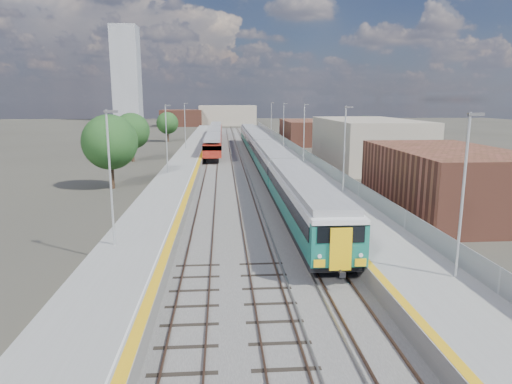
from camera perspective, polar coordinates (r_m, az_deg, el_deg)
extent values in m
plane|color=#47443A|center=(67.84, -0.77, 3.81)|extent=(320.00, 320.00, 0.00)
cube|color=#565451|center=(70.22, -2.73, 4.08)|extent=(10.50, 155.00, 0.06)
cube|color=#4C3323|center=(72.83, -0.40, 4.42)|extent=(0.07, 160.00, 0.14)
cube|color=#4C3323|center=(72.94, 0.74, 4.43)|extent=(0.07, 160.00, 0.14)
cube|color=#4C3323|center=(72.68, -3.16, 4.39)|extent=(0.07, 160.00, 0.14)
cube|color=#4C3323|center=(72.72, -2.02, 4.41)|extent=(0.07, 160.00, 0.14)
cube|color=#4C3323|center=(72.70, -5.93, 4.35)|extent=(0.07, 160.00, 0.14)
cube|color=#4C3323|center=(72.67, -4.79, 4.37)|extent=(0.07, 160.00, 0.14)
cube|color=gray|center=(72.81, -0.66, 4.41)|extent=(0.08, 160.00, 0.10)
cube|color=gray|center=(72.73, -1.76, 4.40)|extent=(0.08, 160.00, 0.10)
cube|color=slate|center=(70.75, 3.36, 4.51)|extent=(4.70, 155.00, 1.00)
cube|color=gray|center=(70.69, 3.37, 4.92)|extent=(4.70, 155.00, 0.03)
cube|color=gold|center=(70.45, 1.67, 4.93)|extent=(0.40, 155.00, 0.01)
cube|color=gray|center=(70.95, 5.14, 5.40)|extent=(0.06, 155.00, 1.20)
cylinder|color=#9EA0A3|center=(22.30, 24.41, -0.61)|extent=(0.12, 0.12, 7.50)
cube|color=#4C4C4F|center=(22.02, 25.78, 8.73)|extent=(0.70, 0.18, 0.14)
cylinder|color=#9EA0A3|center=(40.77, 10.99, 5.25)|extent=(0.12, 0.12, 7.50)
cube|color=#4C4C4F|center=(40.61, 11.53, 10.37)|extent=(0.70, 0.18, 0.14)
cylinder|color=#9EA0A3|center=(60.22, 6.02, 7.34)|extent=(0.12, 0.12, 7.50)
cube|color=#4C4C4F|center=(60.12, 6.33, 10.81)|extent=(0.70, 0.18, 0.14)
cylinder|color=#9EA0A3|center=(79.94, 3.47, 8.38)|extent=(0.12, 0.12, 7.50)
cube|color=#4C4C4F|center=(79.87, 3.68, 11.00)|extent=(0.70, 0.18, 0.14)
cylinder|color=#9EA0A3|center=(99.78, 1.92, 9.01)|extent=(0.12, 0.12, 7.50)
cube|color=#4C4C4F|center=(99.72, 2.08, 11.10)|extent=(0.70, 0.18, 0.14)
cube|color=slate|center=(70.32, -8.30, 4.37)|extent=(4.30, 155.00, 1.00)
cube|color=gray|center=(70.26, -8.31, 4.78)|extent=(4.30, 155.00, 0.03)
cube|color=gold|center=(70.14, -6.76, 4.83)|extent=(0.45, 155.00, 0.01)
cube|color=silver|center=(70.16, -7.05, 4.82)|extent=(0.08, 155.00, 0.01)
cylinder|color=#9EA0A3|center=(26.21, -17.74, 1.54)|extent=(0.12, 0.12, 7.50)
cube|color=#4C4C4F|center=(25.81, -17.69, 9.56)|extent=(0.70, 0.18, 0.14)
cylinder|color=#9EA0A3|center=(51.66, -11.12, 6.51)|extent=(0.12, 0.12, 7.50)
cube|color=#4C4C4F|center=(51.46, -11.00, 10.57)|extent=(0.70, 0.18, 0.14)
cylinder|color=#9EA0A3|center=(77.48, -8.87, 8.17)|extent=(0.12, 0.12, 7.50)
cube|color=#4C4C4F|center=(77.34, -8.76, 10.88)|extent=(0.70, 0.18, 0.14)
cube|color=brown|center=(40.01, 22.67, 1.31)|extent=(9.00, 16.00, 5.20)
cube|color=gray|center=(65.53, 13.68, 6.03)|extent=(11.00, 22.00, 6.40)
cube|color=brown|center=(96.86, 5.97, 7.48)|extent=(8.00, 18.00, 4.80)
cube|color=gray|center=(167.22, -3.58, 9.55)|extent=(20.00, 14.00, 7.00)
cube|color=brown|center=(162.83, -9.26, 9.12)|extent=(14.00, 12.00, 5.60)
cube|color=gray|center=(211.41, -15.88, 14.02)|extent=(11.00, 11.00, 40.00)
cube|color=black|center=(32.29, 5.82, -3.22)|extent=(2.73, 19.56, 0.46)
cube|color=#13645A|center=(32.10, 5.85, -1.84)|extent=(2.83, 19.56, 1.14)
cube|color=black|center=(31.91, 5.88, -0.26)|extent=(2.89, 19.56, 0.78)
cube|color=silver|center=(31.79, 5.90, 0.84)|extent=(2.83, 19.56, 0.48)
cube|color=gray|center=(31.71, 5.92, 1.59)|extent=(2.51, 19.56, 0.40)
cube|color=black|center=(51.76, 1.98, 2.39)|extent=(2.73, 19.56, 0.46)
cube|color=#13645A|center=(51.64, 1.99, 3.27)|extent=(2.83, 19.56, 1.14)
cube|color=black|center=(51.52, 1.99, 4.27)|extent=(2.89, 19.56, 0.78)
cube|color=silver|center=(51.45, 2.00, 4.95)|extent=(2.83, 19.56, 0.48)
cube|color=gray|center=(51.40, 2.00, 5.42)|extent=(2.51, 19.56, 0.40)
cube|color=black|center=(71.56, 0.25, 4.92)|extent=(2.73, 19.56, 0.46)
cube|color=#13645A|center=(71.47, 0.25, 5.56)|extent=(2.83, 19.56, 1.14)
cube|color=black|center=(71.38, 0.25, 6.28)|extent=(2.89, 19.56, 0.78)
cube|color=silver|center=(71.33, 0.25, 6.78)|extent=(2.83, 19.56, 0.48)
cube|color=gray|center=(71.30, 0.25, 7.12)|extent=(2.51, 19.56, 0.40)
cube|color=black|center=(91.47, -0.74, 6.35)|extent=(2.73, 19.56, 0.46)
cube|color=#13645A|center=(91.40, -0.74, 6.85)|extent=(2.83, 19.56, 1.14)
cube|color=black|center=(91.33, -0.74, 7.42)|extent=(2.89, 19.56, 0.78)
cube|color=silver|center=(91.29, -0.74, 7.80)|extent=(2.83, 19.56, 0.48)
cube|color=gray|center=(91.27, -0.74, 8.07)|extent=(2.51, 19.56, 0.40)
cube|color=#13645A|center=(22.53, 10.32, -6.52)|extent=(2.81, 0.60, 2.11)
cube|color=black|center=(22.06, 10.58, -5.28)|extent=(2.31, 0.06, 0.80)
cube|color=yellow|center=(22.22, 10.55, -7.06)|extent=(1.05, 0.10, 2.11)
cube|color=black|center=(73.06, -5.36, 4.66)|extent=(1.79, 15.25, 0.62)
cube|color=maroon|center=(72.90, -5.38, 5.83)|extent=(2.64, 17.95, 1.89)
cube|color=black|center=(72.86, -5.38, 6.19)|extent=(2.70, 17.95, 0.66)
cube|color=gray|center=(72.78, -5.40, 6.94)|extent=(2.36, 17.95, 0.38)
cube|color=black|center=(91.40, -5.15, 6.02)|extent=(1.79, 15.25, 0.62)
cube|color=maroon|center=(91.27, -5.17, 6.96)|extent=(2.64, 17.95, 1.89)
cube|color=black|center=(91.24, -5.17, 7.25)|extent=(2.70, 17.95, 0.66)
cube|color=gray|center=(91.18, -5.18, 7.84)|extent=(2.36, 17.95, 0.38)
cube|color=black|center=(109.78, -5.01, 6.93)|extent=(1.79, 15.25, 0.62)
cube|color=maroon|center=(109.67, -5.03, 7.71)|extent=(2.64, 17.95, 1.89)
cube|color=black|center=(109.64, -5.03, 7.96)|extent=(2.70, 17.95, 0.66)
cube|color=gray|center=(109.59, -5.04, 8.45)|extent=(2.36, 17.95, 0.38)
cylinder|color=#382619|center=(49.37, -17.55, 1.95)|extent=(0.44, 0.44, 2.66)
sphere|color=#1F451A|center=(48.95, -17.80, 5.96)|extent=(5.62, 5.62, 5.62)
cylinder|color=#382619|center=(70.17, -15.15, 4.70)|extent=(0.44, 0.44, 2.51)
sphere|color=#1F451A|center=(69.88, -15.29, 7.36)|extent=(5.29, 5.29, 5.29)
cylinder|color=#382619|center=(102.31, -10.95, 6.82)|extent=(0.44, 0.44, 2.24)
sphere|color=#1F451A|center=(102.13, -11.02, 8.46)|extent=(4.74, 4.74, 4.74)
cylinder|color=#382619|center=(87.14, 13.24, 5.92)|extent=(0.44, 0.44, 2.14)
sphere|color=#1F451A|center=(86.93, 13.33, 7.75)|extent=(4.52, 4.52, 4.52)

